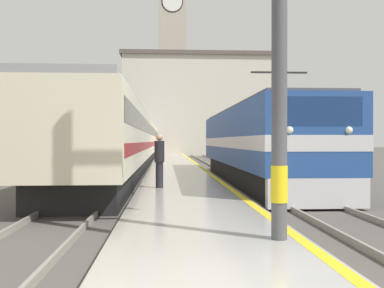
{
  "coord_description": "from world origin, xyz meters",
  "views": [
    {
      "loc": [
        -0.71,
        -4.77,
        1.89
      ],
      "look_at": [
        1.32,
        28.79,
        1.66
      ],
      "focal_mm": 42.0,
      "sensor_mm": 36.0,
      "label": 1
    }
  ],
  "objects_px": {
    "passenger_train": "(136,140)",
    "catenary_mast": "(285,2)",
    "person_on_platform": "(159,159)",
    "clock_tower": "(172,52)",
    "locomotive_train": "(255,144)"
  },
  "relations": [
    {
      "from": "catenary_mast",
      "to": "person_on_platform",
      "type": "distance_m",
      "value": 8.93
    },
    {
      "from": "person_on_platform",
      "to": "clock_tower",
      "type": "bearing_deg",
      "value": 88.61
    },
    {
      "from": "passenger_train",
      "to": "catenary_mast",
      "type": "height_order",
      "value": "catenary_mast"
    },
    {
      "from": "passenger_train",
      "to": "catenary_mast",
      "type": "bearing_deg",
      "value": -81.77
    },
    {
      "from": "passenger_train",
      "to": "person_on_platform",
      "type": "relative_size",
      "value": 29.49
    },
    {
      "from": "passenger_train",
      "to": "person_on_platform",
      "type": "distance_m",
      "value": 22.02
    },
    {
      "from": "person_on_platform",
      "to": "clock_tower",
      "type": "distance_m",
      "value": 55.59
    },
    {
      "from": "passenger_train",
      "to": "catenary_mast",
      "type": "relative_size",
      "value": 7.04
    },
    {
      "from": "locomotive_train",
      "to": "clock_tower",
      "type": "relative_size",
      "value": 0.58
    },
    {
      "from": "passenger_train",
      "to": "locomotive_train",
      "type": "bearing_deg",
      "value": -69.44
    },
    {
      "from": "passenger_train",
      "to": "person_on_platform",
      "type": "height_order",
      "value": "passenger_train"
    },
    {
      "from": "locomotive_train",
      "to": "passenger_train",
      "type": "distance_m",
      "value": 18.44
    },
    {
      "from": "locomotive_train",
      "to": "clock_tower",
      "type": "distance_m",
      "value": 51.07
    },
    {
      "from": "passenger_train",
      "to": "person_on_platform",
      "type": "xyz_separation_m",
      "value": [
        2.22,
        -21.89,
        -0.69
      ]
    },
    {
      "from": "clock_tower",
      "to": "passenger_train",
      "type": "bearing_deg",
      "value": -96.32
    }
  ]
}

